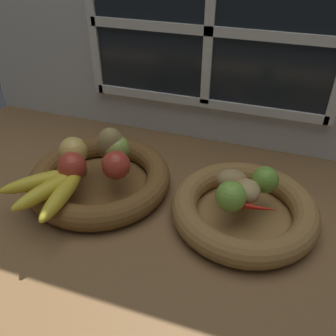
# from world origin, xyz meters

# --- Properties ---
(ground_plane) EXTENTS (1.40, 0.90, 0.03)m
(ground_plane) POSITION_xyz_m (0.00, 0.00, -0.01)
(ground_plane) COLOR brown
(back_wall) EXTENTS (1.40, 0.05, 0.55)m
(back_wall) POSITION_xyz_m (0.00, 0.30, 0.28)
(back_wall) COLOR silver
(back_wall) RESTS_ON ground_plane
(fruit_bowl_left) EXTENTS (0.34, 0.34, 0.06)m
(fruit_bowl_left) POSITION_xyz_m (-0.18, -0.02, 0.03)
(fruit_bowl_left) COLOR brown
(fruit_bowl_left) RESTS_ON ground_plane
(fruit_bowl_right) EXTENTS (0.31, 0.31, 0.06)m
(fruit_bowl_right) POSITION_xyz_m (0.17, -0.02, 0.03)
(fruit_bowl_right) COLOR olive
(fruit_bowl_right) RESTS_ON ground_plane
(apple_green_back) EXTENTS (0.07, 0.07, 0.07)m
(apple_green_back) POSITION_xyz_m (-0.15, 0.03, 0.09)
(apple_green_back) COLOR #99B74C
(apple_green_back) RESTS_ON fruit_bowl_left
(apple_golden_left) EXTENTS (0.07, 0.07, 0.07)m
(apple_golden_left) POSITION_xyz_m (-0.24, -0.02, 0.09)
(apple_golden_left) COLOR #DBB756
(apple_golden_left) RESTS_ON fruit_bowl_left
(apple_red_right) EXTENTS (0.06, 0.06, 0.06)m
(apple_red_right) POSITION_xyz_m (-0.12, -0.03, 0.09)
(apple_red_right) COLOR #B73828
(apple_red_right) RESTS_ON fruit_bowl_left
(apple_red_front) EXTENTS (0.06, 0.06, 0.06)m
(apple_red_front) POSITION_xyz_m (-0.21, -0.07, 0.09)
(apple_red_front) COLOR #B73828
(apple_red_front) RESTS_ON fruit_bowl_left
(pear_brown) EXTENTS (0.08, 0.08, 0.08)m
(pear_brown) POSITION_xyz_m (-0.16, 0.03, 0.10)
(pear_brown) COLOR olive
(pear_brown) RESTS_ON fruit_bowl_left
(banana_bunch_front) EXTENTS (0.16, 0.19, 0.03)m
(banana_bunch_front) POSITION_xyz_m (-0.23, -0.13, 0.07)
(banana_bunch_front) COLOR gold
(banana_bunch_front) RESTS_ON fruit_bowl_left
(potato_oblong) EXTENTS (0.08, 0.07, 0.04)m
(potato_oblong) POSITION_xyz_m (0.13, 0.01, 0.08)
(potato_oblong) COLOR #A38451
(potato_oblong) RESTS_ON fruit_bowl_right
(potato_large) EXTENTS (0.07, 0.08, 0.04)m
(potato_large) POSITION_xyz_m (0.17, -0.02, 0.08)
(potato_large) COLOR tan
(potato_large) RESTS_ON fruit_bowl_right
(lime_near) EXTENTS (0.06, 0.06, 0.06)m
(lime_near) POSITION_xyz_m (0.14, -0.06, 0.09)
(lime_near) COLOR #7AAD3D
(lime_near) RESTS_ON fruit_bowl_right
(lime_far) EXTENTS (0.06, 0.06, 0.06)m
(lime_far) POSITION_xyz_m (0.20, 0.02, 0.08)
(lime_far) COLOR #6B9E33
(lime_far) RESTS_ON fruit_bowl_right
(chili_pepper) EXTENTS (0.11, 0.03, 0.02)m
(chili_pepper) POSITION_xyz_m (0.18, -0.05, 0.07)
(chili_pepper) COLOR red
(chili_pepper) RESTS_ON fruit_bowl_right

